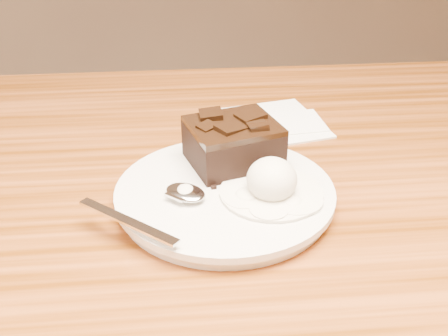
{
  "coord_description": "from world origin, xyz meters",
  "views": [
    {
      "loc": [
        0.04,
        -0.55,
        1.09
      ],
      "look_at": [
        0.09,
        -0.04,
        0.79
      ],
      "focal_mm": 43.85,
      "sensor_mm": 36.0,
      "label": 1
    }
  ],
  "objects": [
    {
      "name": "crumb_a",
      "position": [
        0.08,
        -0.05,
        0.77
      ],
      "size": [
        0.01,
        0.01,
        0.0
      ],
      "primitive_type": "cube",
      "rotation": [
        0.0,
        0.0,
        0.16
      ],
      "color": "black",
      "rests_on": "plate"
    },
    {
      "name": "ice_cream_scoop",
      "position": [
        0.14,
        -0.06,
        0.79
      ],
      "size": [
        0.05,
        0.06,
        0.05
      ],
      "primitive_type": "ellipsoid",
      "color": "white",
      "rests_on": "plate"
    },
    {
      "name": "crumb_b",
      "position": [
        0.11,
        -0.04,
        0.77
      ],
      "size": [
        0.01,
        0.01,
        0.0
      ],
      "primitive_type": "cube",
      "rotation": [
        0.0,
        0.0,
        0.23
      ],
      "color": "black",
      "rests_on": "plate"
    },
    {
      "name": "napkin",
      "position": [
        0.17,
        0.15,
        0.75
      ],
      "size": [
        0.17,
        0.17,
        0.01
      ],
      "primitive_type": "cube",
      "rotation": [
        0.0,
        0.0,
        0.22
      ],
      "color": "white",
      "rests_on": "dining_table"
    },
    {
      "name": "brownie",
      "position": [
        0.1,
        0.01,
        0.79
      ],
      "size": [
        0.12,
        0.11,
        0.05
      ],
      "primitive_type": "cube",
      "rotation": [
        0.0,
        0.0,
        0.29
      ],
      "color": "black",
      "rests_on": "plate"
    },
    {
      "name": "spoon",
      "position": [
        0.05,
        -0.06,
        0.78
      ],
      "size": [
        0.16,
        0.15,
        0.01
      ],
      "primitive_type": null,
      "rotation": [
        0.0,
        0.0,
        0.86
      ],
      "color": "silver",
      "rests_on": "plate"
    },
    {
      "name": "melt_puddle",
      "position": [
        0.14,
        -0.06,
        0.77
      ],
      "size": [
        0.11,
        0.11,
        0.0
      ],
      "primitive_type": "cylinder",
      "color": "white",
      "rests_on": "plate"
    },
    {
      "name": "plate",
      "position": [
        0.09,
        -0.05,
        0.76
      ],
      "size": [
        0.24,
        0.24,
        0.02
      ],
      "primitive_type": "cylinder",
      "color": "beige",
      "rests_on": "dining_table"
    },
    {
      "name": "crumb_c",
      "position": [
        0.03,
        -0.05,
        0.77
      ],
      "size": [
        0.01,
        0.01,
        0.0
      ],
      "primitive_type": "cube",
      "rotation": [
        0.0,
        0.0,
        0.31
      ],
      "color": "black",
      "rests_on": "plate"
    }
  ]
}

